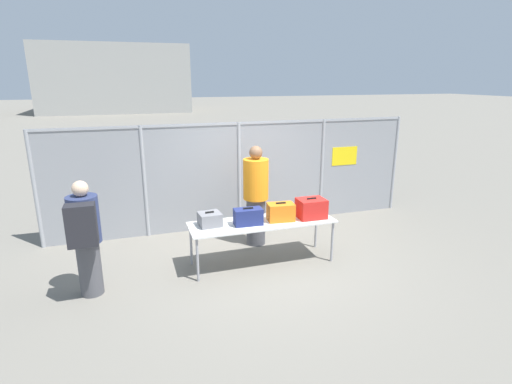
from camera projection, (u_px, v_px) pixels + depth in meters
The scene contains 11 objects.
ground_plane at pixel (270, 263), 6.62m from camera, with size 120.00×120.00×0.00m, color slate.
fence_section at pixel (240, 173), 8.03m from camera, with size 7.46×0.07×2.13m.
inspection_table at pixel (262, 224), 6.45m from camera, with size 2.36×0.72×0.72m.
suitcase_grey at pixel (210, 219), 6.24m from camera, with size 0.36×0.34×0.23m.
suitcase_navy at pixel (248, 217), 6.28m from camera, with size 0.45×0.25×0.28m.
suitcase_orange at pixel (281, 212), 6.46m from camera, with size 0.45×0.32×0.31m.
suitcase_red at pixel (311, 208), 6.59m from camera, with size 0.45×0.36×0.34m.
traveler_hooded at pixel (85, 235), 5.39m from camera, with size 0.41×0.63×1.65m.
security_worker_near at pixel (256, 195), 7.15m from camera, with size 0.45×0.45×1.82m.
utility_trailer at pixel (280, 175), 11.00m from camera, with size 3.53×1.88×0.66m.
distant_hangar at pixel (115, 79), 36.59m from camera, with size 12.63×8.15×5.79m.
Camera 1 is at (-2.09, -5.67, 2.95)m, focal length 28.00 mm.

